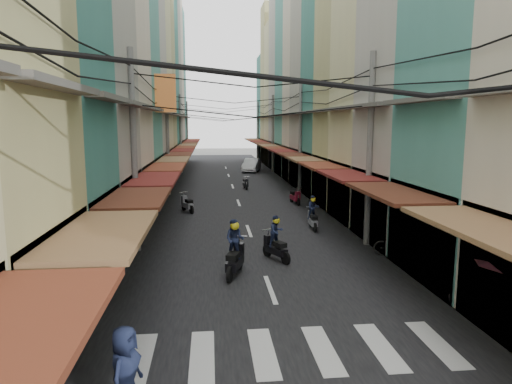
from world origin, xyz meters
TOP-DOWN VIEW (x-y plane):
  - ground at (0.00, 0.00)m, footprint 160.00×160.00m
  - road at (0.00, 20.00)m, footprint 10.00×80.00m
  - sidewalk_left at (-6.50, 20.00)m, footprint 3.00×80.00m
  - sidewalk_right at (6.50, 20.00)m, footprint 3.00×80.00m
  - crosswalk at (-0.00, -6.00)m, footprint 7.55×2.40m
  - building_row_left at (-7.92, 16.56)m, footprint 7.80×67.67m
  - building_row_right at (7.92, 16.45)m, footprint 7.80×68.98m
  - utility_poles at (0.00, 15.01)m, footprint 10.20×66.13m
  - white_car at (2.66, 33.45)m, footprint 5.44×3.21m
  - bicycle at (5.50, 1.13)m, footprint 1.84×1.12m
  - moving_scooters at (0.54, 5.60)m, footprint 7.21×22.73m
  - parked_scooters at (3.10, -3.45)m, footprint 13.28×13.28m
  - pedestrians at (-4.50, 2.26)m, footprint 13.56×20.24m
  - traffic_sign at (5.11, -6.06)m, footprint 0.10×0.59m

SIDE VIEW (x-z plane):
  - ground at x=0.00m, z-range 0.00..0.00m
  - white_car at x=2.66m, z-range -0.90..0.90m
  - bicycle at x=5.50m, z-range -0.59..0.59m
  - road at x=0.00m, z-range 0.00..0.02m
  - crosswalk at x=0.00m, z-range 0.02..0.03m
  - sidewalk_left at x=-6.50m, z-range 0.00..0.06m
  - sidewalk_right at x=6.50m, z-range 0.00..0.06m
  - parked_scooters at x=3.10m, z-range -0.03..0.97m
  - moving_scooters at x=0.54m, z-range -0.46..1.53m
  - pedestrians at x=-4.50m, z-range -0.04..2.19m
  - traffic_sign at x=5.11m, z-range 0.60..3.31m
  - utility_poles at x=0.00m, z-range 2.49..10.69m
  - building_row_right at x=7.92m, z-range -1.89..20.71m
  - building_row_left at x=-7.92m, z-range -2.07..21.63m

